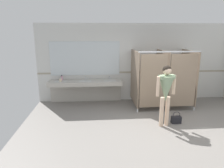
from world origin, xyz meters
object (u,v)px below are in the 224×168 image
at_px(person_standing, 166,89).
at_px(soap_dispenser, 62,78).
at_px(handbag, 176,119).
at_px(paper_cup, 60,80).

relative_size(person_standing, soap_dispenser, 8.95).
xyz_separation_m(handbag, paper_cup, (-3.43, 1.81, 0.77)).
bearing_deg(soap_dispenser, person_standing, -35.85).
relative_size(person_standing, handbag, 4.81).
xyz_separation_m(person_standing, soap_dispenser, (-3.03, 2.19, -0.14)).
height_order(handbag, soap_dispenser, soap_dispenser).
bearing_deg(paper_cup, person_standing, -32.42).
bearing_deg(paper_cup, soap_dispenser, 88.24).
distance_m(handbag, paper_cup, 3.95).
distance_m(person_standing, handbag, 1.02).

